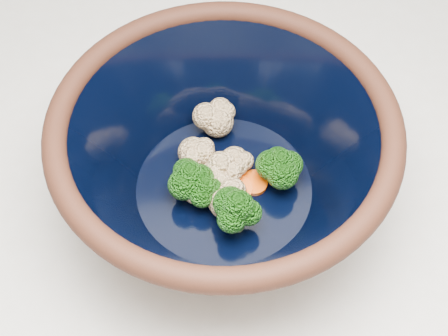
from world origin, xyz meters
name	(u,v)px	position (x,y,z in m)	size (l,w,h in m)	color
mixing_bowl	(224,160)	(-0.10, 0.05, 0.98)	(0.32, 0.32, 0.14)	black
vegetable_pile	(222,177)	(-0.10, 0.04, 0.95)	(0.13, 0.16, 0.06)	#608442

